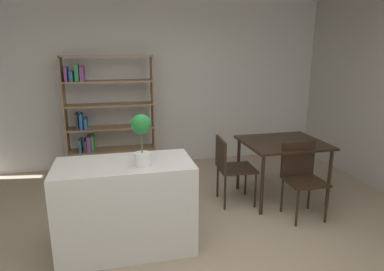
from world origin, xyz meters
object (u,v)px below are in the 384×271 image
open_bookshelf (102,117)px  dining_chair_island_side (229,164)px  potted_plant_on_island (142,135)px  dining_chair_near (301,173)px  kitchen_island (126,206)px  dining_table (283,148)px

open_bookshelf → dining_chair_island_side: (1.57, -1.48, -0.40)m
potted_plant_on_island → dining_chair_near: bearing=10.4°
kitchen_island → dining_chair_island_side: bearing=28.5°
kitchen_island → dining_chair_near: 2.07m
potted_plant_on_island → dining_table: size_ratio=0.47×
dining_chair_near → potted_plant_on_island: bearing=-169.3°
open_bookshelf → potted_plant_on_island: bearing=-79.9°
kitchen_island → dining_table: (2.05, 0.71, 0.25)m
potted_plant_on_island → open_bookshelf: open_bookshelf is taller
potted_plant_on_island → dining_table: potted_plant_on_island is taller
kitchen_island → dining_chair_near: (2.05, 0.24, 0.08)m
kitchen_island → open_bookshelf: open_bookshelf is taller
potted_plant_on_island → kitchen_island: bearing=147.1°
kitchen_island → dining_chair_near: size_ratio=1.49×
dining_chair_island_side → dining_chair_near: bearing=-119.9°
kitchen_island → dining_chair_island_side: (1.33, 0.72, 0.08)m
potted_plant_on_island → dining_chair_near: (1.89, 0.35, -0.66)m
open_bookshelf → kitchen_island: bearing=-83.7°
kitchen_island → dining_chair_island_side: size_ratio=1.51×
dining_table → dining_chair_island_side: size_ratio=1.18×
potted_plant_on_island → dining_chair_island_side: bearing=35.6°
kitchen_island → potted_plant_on_island: bearing=-32.9°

